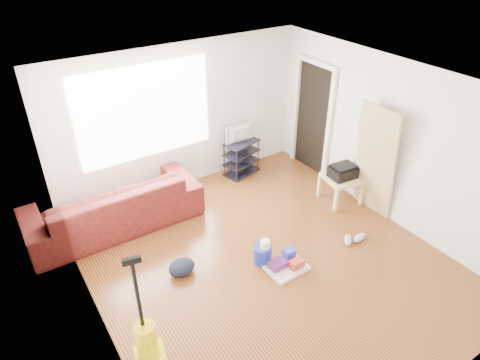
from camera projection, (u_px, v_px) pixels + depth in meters
room at (267, 179)px, 5.49m from camera, size 4.51×5.01×2.51m
sofa at (117, 225)px, 6.72m from camera, size 2.61×1.02×0.76m
tv_stand at (241, 157)px, 7.90m from camera, size 0.72×0.52×0.65m
tv at (241, 134)px, 7.65m from camera, size 0.56×0.07×0.32m
side_table at (342, 181)px, 7.11m from camera, size 0.65×0.65×0.45m
printer at (343, 171)px, 7.02m from camera, size 0.45×0.36×0.22m
bucket at (262, 261)px, 6.00m from camera, size 0.29×0.29×0.26m
toilet_paper at (265, 252)px, 5.89m from camera, size 0.13×0.13×0.12m
cleaning_tray at (286, 264)px, 5.87m from camera, size 0.55×0.45×0.20m
backpack at (182, 273)px, 5.81m from camera, size 0.40×0.34×0.20m
sneakers at (354, 239)px, 6.34m from camera, size 0.44×0.25×0.10m
vacuum at (148, 348)px, 4.47m from camera, size 0.37×0.41×1.48m
door_panel at (366, 209)px, 7.07m from camera, size 0.23×0.73×1.83m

